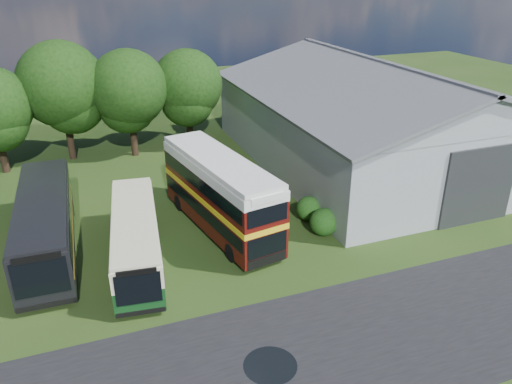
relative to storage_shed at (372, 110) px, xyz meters
name	(u,v)px	position (x,y,z in m)	size (l,w,h in m)	color
ground	(276,313)	(-15.00, -15.98, -4.17)	(120.00, 120.00, 0.00)	#1D3711
asphalt_road	(366,339)	(-12.00, -18.98, -4.17)	(60.00, 8.00, 0.02)	black
puddle	(270,366)	(-16.50, -18.98, -4.17)	(2.20, 2.20, 0.01)	black
storage_shed	(372,110)	(0.00, 0.00, 0.00)	(18.80, 24.80, 8.15)	gray
tree_mid	(61,84)	(-23.00, 8.82, 2.02)	(6.80, 6.80, 9.60)	black
tree_right_a	(129,88)	(-18.00, 7.82, 1.52)	(6.26, 6.26, 8.83)	black
tree_right_b	(187,85)	(-13.00, 8.62, 1.27)	(5.98, 5.98, 8.45)	black
shrub_front	(323,233)	(-9.40, -9.98, -4.17)	(1.70, 1.70, 1.70)	#194714
shrub_mid	(308,219)	(-9.40, -7.98, -4.17)	(1.60, 1.60, 1.60)	#194714
bus_green_single	(136,237)	(-20.31, -9.20, -2.67)	(3.55, 10.42, 2.82)	black
bus_maroon_double	(220,194)	(-14.97, -7.20, -1.86)	(4.57, 11.05, 4.62)	black
bus_dark_single	(45,223)	(-24.79, -6.33, -2.41)	(3.02, 12.02, 3.30)	black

